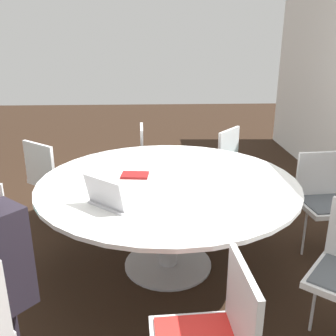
{
  "coord_description": "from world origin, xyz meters",
  "views": [
    {
      "loc": [
        2.68,
        -0.12,
        1.79
      ],
      "look_at": [
        0.0,
        0.0,
        0.86
      ],
      "focal_mm": 40.0,
      "sensor_mm": 36.0,
      "label": 1
    }
  ],
  "objects_px": {
    "spiral_notebook": "(135,175)",
    "chair_4": "(238,162)",
    "chair_6": "(52,175)",
    "chair_3": "(325,195)",
    "laptop": "(112,199)",
    "chair_5": "(153,156)",
    "chair_1": "(212,336)"
  },
  "relations": [
    {
      "from": "spiral_notebook",
      "to": "chair_1",
      "type": "bearing_deg",
      "value": 15.23
    },
    {
      "from": "spiral_notebook",
      "to": "chair_4",
      "type": "bearing_deg",
      "value": 133.09
    },
    {
      "from": "chair_6",
      "to": "chair_3",
      "type": "bearing_deg",
      "value": 24.85
    },
    {
      "from": "chair_6",
      "to": "spiral_notebook",
      "type": "relative_size",
      "value": 3.89
    },
    {
      "from": "chair_1",
      "to": "laptop",
      "type": "height_order",
      "value": "laptop"
    },
    {
      "from": "chair_1",
      "to": "chair_3",
      "type": "relative_size",
      "value": 1.0
    },
    {
      "from": "chair_3",
      "to": "laptop",
      "type": "height_order",
      "value": "laptop"
    },
    {
      "from": "chair_3",
      "to": "chair_4",
      "type": "bearing_deg",
      "value": -64.33
    },
    {
      "from": "chair_3",
      "to": "spiral_notebook",
      "type": "height_order",
      "value": "chair_3"
    },
    {
      "from": "chair_3",
      "to": "chair_6",
      "type": "xyz_separation_m",
      "value": [
        -0.62,
        -2.45,
        0.0
      ]
    },
    {
      "from": "chair_4",
      "to": "chair_6",
      "type": "bearing_deg",
      "value": -42.0
    },
    {
      "from": "chair_3",
      "to": "chair_6",
      "type": "bearing_deg",
      "value": -19.16
    },
    {
      "from": "chair_4",
      "to": "laptop",
      "type": "xyz_separation_m",
      "value": [
        1.55,
        -1.19,
        0.28
      ]
    },
    {
      "from": "laptop",
      "to": "chair_5",
      "type": "bearing_deg",
      "value": -58.28
    },
    {
      "from": "chair_5",
      "to": "laptop",
      "type": "height_order",
      "value": "laptop"
    },
    {
      "from": "chair_4",
      "to": "chair_5",
      "type": "distance_m",
      "value": 0.95
    },
    {
      "from": "chair_1",
      "to": "chair_5",
      "type": "relative_size",
      "value": 1.0
    },
    {
      "from": "chair_5",
      "to": "spiral_notebook",
      "type": "relative_size",
      "value": 3.89
    },
    {
      "from": "laptop",
      "to": "spiral_notebook",
      "type": "relative_size",
      "value": 1.83
    },
    {
      "from": "chair_4",
      "to": "chair_6",
      "type": "distance_m",
      "value": 1.93
    },
    {
      "from": "chair_6",
      "to": "chair_5",
      "type": "bearing_deg",
      "value": 68.05
    },
    {
      "from": "chair_3",
      "to": "laptop",
      "type": "relative_size",
      "value": 2.13
    },
    {
      "from": "chair_5",
      "to": "chair_4",
      "type": "bearing_deg",
      "value": 72.47
    },
    {
      "from": "chair_5",
      "to": "chair_6",
      "type": "height_order",
      "value": "same"
    },
    {
      "from": "chair_3",
      "to": "spiral_notebook",
      "type": "relative_size",
      "value": 3.89
    },
    {
      "from": "chair_4",
      "to": "spiral_notebook",
      "type": "height_order",
      "value": "chair_4"
    },
    {
      "from": "chair_6",
      "to": "chair_4",
      "type": "bearing_deg",
      "value": 47.68
    },
    {
      "from": "chair_3",
      "to": "spiral_notebook",
      "type": "xyz_separation_m",
      "value": [
        0.09,
        -1.61,
        0.24
      ]
    },
    {
      "from": "chair_3",
      "to": "chair_6",
      "type": "height_order",
      "value": "same"
    },
    {
      "from": "chair_4",
      "to": "chair_6",
      "type": "xyz_separation_m",
      "value": [
        0.29,
        -1.91,
        0.0
      ]
    },
    {
      "from": "chair_5",
      "to": "laptop",
      "type": "relative_size",
      "value": 2.13
    },
    {
      "from": "chair_6",
      "to": "laptop",
      "type": "xyz_separation_m",
      "value": [
        1.25,
        0.72,
        0.28
      ]
    }
  ]
}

